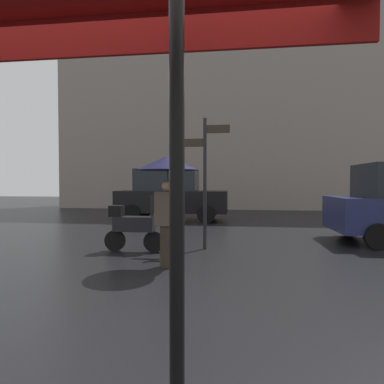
# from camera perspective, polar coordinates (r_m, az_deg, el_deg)

# --- Properties ---
(ground_plane) EXTENTS (60.00, 60.00, 0.00)m
(ground_plane) POSITION_cam_1_polar(r_m,az_deg,el_deg) (2.87, -8.79, -30.25)
(ground_plane) COLOR black
(pedestrian_with_umbrella) EXTENTS (1.11, 1.11, 1.99)m
(pedestrian_with_umbrella) POSITION_cam_1_polar(r_m,az_deg,el_deg) (5.74, -4.32, 2.78)
(pedestrian_with_umbrella) COLOR #2A241E
(pedestrian_with_umbrella) RESTS_ON ground
(parked_scooter) EXTENTS (1.35, 0.32, 1.23)m
(parked_scooter) POSITION_cam_1_polar(r_m,az_deg,el_deg) (7.21, -10.52, -6.01)
(parked_scooter) COLOR black
(parked_scooter) RESTS_ON ground
(parked_car_right) EXTENTS (4.38, 1.88, 2.05)m
(parked_car_right) POSITION_cam_1_polar(r_m,az_deg,el_deg) (12.96, -3.76, -0.46)
(parked_car_right) COLOR black
(parked_car_right) RESTS_ON ground
(street_signpost) EXTENTS (1.08, 0.08, 2.97)m
(street_signpost) POSITION_cam_1_polar(r_m,az_deg,el_deg) (7.30, 2.34, 3.92)
(street_signpost) COLOR black
(street_signpost) RESTS_ON ground
(building_block) EXTENTS (19.22, 2.91, 14.75)m
(building_block) POSITION_cam_1_polar(r_m,az_deg,el_deg) (20.32, 5.35, 18.44)
(building_block) COLOR gray
(building_block) RESTS_ON ground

